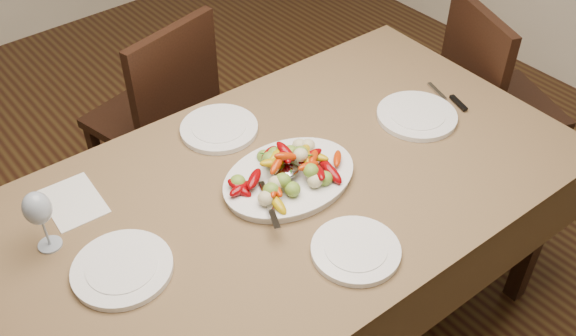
% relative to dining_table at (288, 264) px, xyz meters
% --- Properties ---
extents(dining_table, '(1.88, 1.11, 0.76)m').
position_rel_dining_table_xyz_m(dining_table, '(0.00, 0.00, 0.00)').
color(dining_table, brown).
rests_on(dining_table, ground).
extents(chair_far, '(0.50, 0.50, 0.95)m').
position_rel_dining_table_xyz_m(chair_far, '(0.01, 0.92, 0.10)').
color(chair_far, black).
rests_on(chair_far, ground).
extents(chair_right, '(0.55, 0.55, 0.95)m').
position_rel_dining_table_xyz_m(chair_right, '(1.20, 0.02, 0.10)').
color(chair_right, black).
rests_on(chair_right, ground).
extents(serving_platter, '(0.43, 0.32, 0.02)m').
position_rel_dining_table_xyz_m(serving_platter, '(0.01, 0.00, 0.39)').
color(serving_platter, white).
rests_on(serving_platter, dining_table).
extents(roasted_vegetables, '(0.35, 0.24, 0.09)m').
position_rel_dining_table_xyz_m(roasted_vegetables, '(0.01, 0.00, 0.45)').
color(roasted_vegetables, '#6F0205').
rests_on(roasted_vegetables, serving_platter).
extents(serving_spoon, '(0.28, 0.18, 0.03)m').
position_rel_dining_table_xyz_m(serving_spoon, '(-0.06, -0.03, 0.43)').
color(serving_spoon, '#9EA0A8').
rests_on(serving_spoon, serving_platter).
extents(plate_left, '(0.27, 0.27, 0.02)m').
position_rel_dining_table_xyz_m(plate_left, '(-0.55, 0.02, 0.39)').
color(plate_left, white).
rests_on(plate_left, dining_table).
extents(plate_right, '(0.27, 0.27, 0.02)m').
position_rel_dining_table_xyz_m(plate_right, '(0.55, -0.03, 0.39)').
color(plate_right, white).
rests_on(plate_right, dining_table).
extents(plate_far, '(0.26, 0.26, 0.02)m').
position_rel_dining_table_xyz_m(plate_far, '(-0.01, 0.34, 0.39)').
color(plate_far, white).
rests_on(plate_far, dining_table).
extents(plate_near, '(0.24, 0.24, 0.02)m').
position_rel_dining_table_xyz_m(plate_near, '(-0.04, -0.33, 0.39)').
color(plate_near, white).
rests_on(plate_near, dining_table).
extents(wine_glass, '(0.08, 0.08, 0.20)m').
position_rel_dining_table_xyz_m(wine_glass, '(-0.66, 0.22, 0.48)').
color(wine_glass, '#8C99A5').
rests_on(wine_glass, dining_table).
extents(menu_card, '(0.17, 0.22, 0.00)m').
position_rel_dining_table_xyz_m(menu_card, '(-0.54, 0.34, 0.38)').
color(menu_card, silver).
rests_on(menu_card, dining_table).
extents(table_knife, '(0.08, 0.20, 0.01)m').
position_rel_dining_table_xyz_m(table_knife, '(0.72, -0.03, 0.38)').
color(table_knife, '#9EA0A8').
rests_on(table_knife, dining_table).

